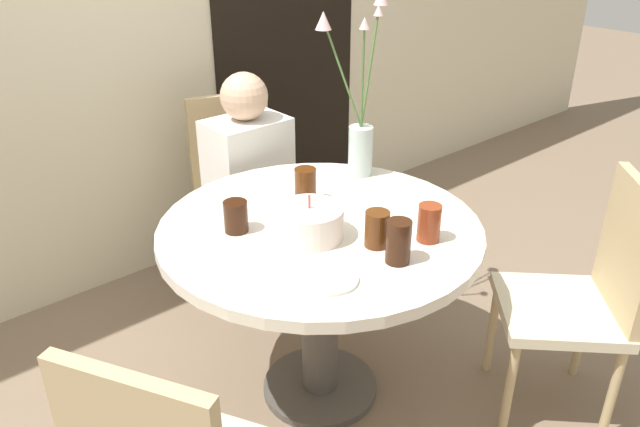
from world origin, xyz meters
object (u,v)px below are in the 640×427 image
drink_glass_0 (377,229)px  drink_glass_3 (398,242)px  chair_left_flank (238,183)px  chair_far_back (587,290)px  side_plate (328,279)px  drink_glass_2 (305,185)px  drink_glass_1 (236,216)px  drink_glass_4 (429,223)px  person_guest (250,197)px  birthday_cake (310,223)px  flower_vase (359,119)px

drink_glass_0 → drink_glass_3: 0.11m
chair_left_flank → chair_far_back: bearing=-59.7°
side_plate → drink_glass_2: drink_glass_2 is taller
side_plate → drink_glass_1: 0.42m
drink_glass_2 → drink_glass_4: drink_glass_2 is taller
side_plate → drink_glass_2: 0.52m
side_plate → drink_glass_1: bearing=94.2°
side_plate → person_guest: person_guest is taller
drink_glass_3 → person_guest: bearing=80.0°
drink_glass_3 → drink_glass_4: (0.17, 0.03, -0.01)m
drink_glass_0 → person_guest: 1.00m
drink_glass_2 → drink_glass_4: (0.12, -0.47, -0.00)m
drink_glass_0 → drink_glass_1: size_ratio=1.11×
side_plate → drink_glass_1: (-0.03, 0.42, 0.05)m
chair_far_back → drink_glass_2: (-0.57, 0.81, 0.28)m
drink_glass_1 → drink_glass_4: bearing=-46.5°
birthday_cake → drink_glass_1: bearing=129.7°
drink_glass_2 → drink_glass_0: bearing=-94.8°
flower_vase → drink_glass_0: flower_vase is taller
drink_glass_4 → drink_glass_2: bearing=103.8°
birthday_cake → chair_far_back: bearing=-39.8°
chair_far_back → birthday_cake: chair_far_back is taller
drink_glass_4 → chair_left_flank: bearing=87.2°
flower_vase → drink_glass_1: size_ratio=6.50×
drink_glass_2 → drink_glass_3: 0.50m
drink_glass_1 → person_guest: (0.44, 0.58, -0.27)m
birthday_cake → flower_vase: flower_vase is taller
chair_left_flank → flower_vase: flower_vase is taller
drink_glass_1 → drink_glass_4: 0.62m
chair_left_flank → birthday_cake: size_ratio=4.13×
drink_glass_0 → drink_glass_1: (-0.28, 0.37, -0.01)m
drink_glass_2 → chair_far_back: bearing=-55.1°
drink_glass_4 → drink_glass_0: bearing=151.0°
side_plate → flower_vase: bearing=40.1°
birthday_cake → drink_glass_4: size_ratio=1.79×
drink_glass_4 → birthday_cake: bearing=136.1°
side_plate → drink_glass_1: drink_glass_1 is taller
drink_glass_3 → drink_glass_4: bearing=9.0°
birthday_cake → drink_glass_3: bearing=-70.8°
birthday_cake → person_guest: (0.29, 0.76, -0.27)m
flower_vase → drink_glass_2: 0.37m
chair_far_back → birthday_cake: (-0.72, 0.60, 0.27)m
side_plate → chair_far_back: bearing=-23.6°
side_plate → drink_glass_4: 0.40m
side_plate → birthday_cake: bearing=61.8°
flower_vase → birthday_cake: bearing=-149.9°
birthday_cake → drink_glass_0: 0.22m
chair_far_back → drink_glass_3: chair_far_back is taller
birthday_cake → drink_glass_2: (0.16, 0.21, 0.01)m
flower_vase → drink_glass_3: flower_vase is taller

